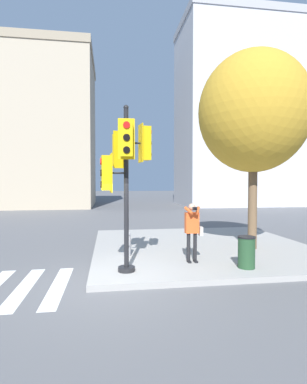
% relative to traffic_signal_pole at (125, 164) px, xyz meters
% --- Properties ---
extents(ground_plane, '(160.00, 160.00, 0.00)m').
position_rel_traffic_signal_pole_xyz_m(ground_plane, '(-0.45, -0.51, -3.01)').
color(ground_plane, '#5B5B5E').
extents(sidewalk_corner, '(8.00, 8.00, 0.16)m').
position_rel_traffic_signal_pole_xyz_m(sidewalk_corner, '(3.05, 2.99, -2.93)').
color(sidewalk_corner, '#9E9B96').
rests_on(sidewalk_corner, ground_plane).
extents(traffic_signal_pole, '(1.37, 1.36, 4.41)m').
position_rel_traffic_signal_pole_xyz_m(traffic_signal_pole, '(0.00, 0.00, 0.00)').
color(traffic_signal_pole, black).
rests_on(traffic_signal_pole, sidewalk_corner).
extents(person_photographer, '(0.58, 0.54, 1.75)m').
position_rel_traffic_signal_pole_xyz_m(person_photographer, '(2.04, 0.66, -1.80)').
color(person_photographer, black).
rests_on(person_photographer, sidewalk_corner).
extents(street_tree, '(3.88, 3.88, 7.00)m').
position_rel_traffic_signal_pole_xyz_m(street_tree, '(4.67, 2.09, 2.00)').
color(street_tree, brown).
rests_on(street_tree, sidewalk_corner).
extents(fire_hydrant, '(0.20, 0.26, 0.79)m').
position_rel_traffic_signal_pole_xyz_m(fire_hydrant, '(0.18, 1.68, -2.46)').
color(fire_hydrant, '#99999E').
rests_on(fire_hydrant, sidewalk_corner).
extents(trash_bin, '(0.49, 0.49, 0.88)m').
position_rel_traffic_signal_pole_xyz_m(trash_bin, '(3.35, -0.18, -2.41)').
color(trash_bin, '#234728').
rests_on(trash_bin, sidewalk_corner).
extents(building_left, '(13.56, 10.61, 16.12)m').
position_rel_traffic_signal_pole_xyz_m(building_left, '(-8.77, 25.57, 5.06)').
color(building_left, tan).
rests_on(building_left, ground_plane).
extents(building_right, '(12.95, 8.46, 20.27)m').
position_rel_traffic_signal_pole_xyz_m(building_right, '(13.91, 24.03, 7.14)').
color(building_right, '#BCBCC1').
rests_on(building_right, ground_plane).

